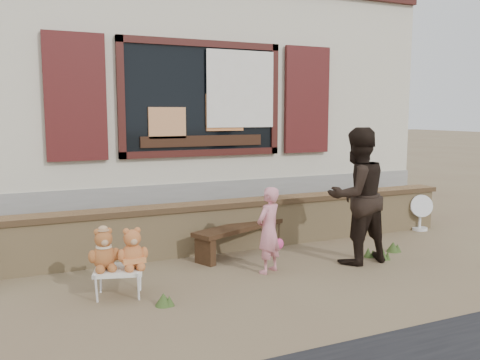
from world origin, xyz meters
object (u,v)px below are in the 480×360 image
folding_chair (119,271)px  teddy_bear_left (104,248)px  bench (242,233)px  teddy_bear_right (132,247)px  adult (357,196)px  child (269,230)px

folding_chair → teddy_bear_left: teddy_bear_left is taller
bench → teddy_bear_right: size_ratio=3.59×
bench → adult: 1.57m
folding_chair → adult: size_ratio=0.34×
bench → teddy_bear_left: bearing=-178.1°
teddy_bear_left → child: child is taller
teddy_bear_left → adult: adult is taller
teddy_bear_left → adult: 3.06m
teddy_bear_right → folding_chair: bearing=180.0°
bench → folding_chair: (-1.78, -0.93, -0.02)m
teddy_bear_left → bench: bearing=40.6°
teddy_bear_left → adult: (3.04, -0.05, 0.33)m
bench → adult: bearing=-63.0°
bench → teddy_bear_right: bearing=-172.6°
folding_chair → teddy_bear_left: (-0.13, 0.04, 0.24)m
teddy_bear_right → child: child is taller
bench → folding_chair: bench is taller
teddy_bear_right → adult: 2.79m
child → adult: 1.22m
child → teddy_bear_left: bearing=-26.6°
teddy_bear_left → teddy_bear_right: (0.27, -0.08, -0.00)m
teddy_bear_left → teddy_bear_right: teddy_bear_left is taller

